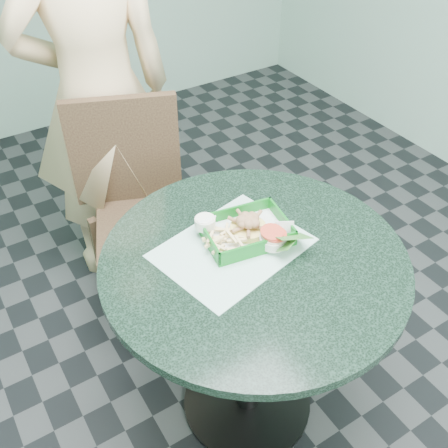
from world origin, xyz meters
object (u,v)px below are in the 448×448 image
diner_person (92,63)px  food_basket (246,238)px  cafe_table (252,300)px  sauce_ramekin (205,232)px  dining_chair (141,198)px  crab_sandwich (248,228)px

diner_person → food_basket: size_ratio=8.05×
cafe_table → sauce_ramekin: (-0.08, 0.14, 0.22)m
food_basket → sauce_ramekin: sauce_ramekin is taller
dining_chair → cafe_table: bearing=-64.9°
diner_person → cafe_table: bearing=101.9°
cafe_table → dining_chair: bearing=93.6°
diner_person → sauce_ramekin: diner_person is taller
food_basket → sauce_ramekin: (-0.11, 0.06, 0.03)m
sauce_ramekin → cafe_table: bearing=-59.0°
cafe_table → crab_sandwich: bearing=68.2°
diner_person → sauce_ramekin: (-0.02, -0.87, -0.20)m
dining_chair → sauce_ramekin: 0.65m
food_basket → crab_sandwich: (0.01, 0.01, 0.03)m
cafe_table → food_basket: 0.21m
sauce_ramekin → diner_person: bearing=88.7°
cafe_table → sauce_ramekin: bearing=121.0°
dining_chair → sauce_ramekin: dining_chair is taller
cafe_table → food_basket: bearing=73.1°
diner_person → food_basket: 0.96m
cafe_table → diner_person: bearing=93.6°
dining_chair → sauce_ramekin: size_ratio=14.95×
dining_chair → crab_sandwich: (0.08, -0.64, 0.27)m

